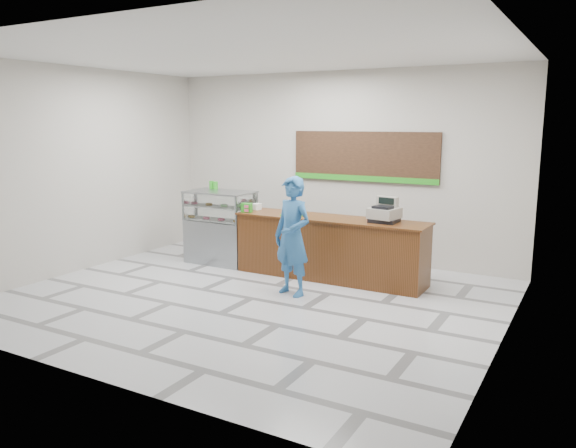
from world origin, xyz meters
The scene contains 16 objects.
floor centered at (0.00, 0.00, 0.00)m, with size 7.00×7.00×0.00m, color silver.
back_wall centered at (0.00, 3.00, 1.75)m, with size 7.00×7.00×0.00m, color #BAB5AB.
ceiling centered at (0.00, 0.00, 3.50)m, with size 7.00×7.00×0.00m, color silver.
sales_counter centered at (0.55, 1.55, 0.52)m, with size 3.26×0.76×1.03m.
display_case centered at (-1.67, 1.55, 0.67)m, with size 1.22×0.72×1.33m.
menu_board centered at (0.55, 2.96, 1.93)m, with size 2.80×0.06×0.90m.
cash_register centered at (1.47, 1.59, 1.18)m, with size 0.47×0.49×0.39m.
card_terminal centered at (1.34, 1.52, 1.05)m, with size 0.09×0.17×0.04m, color black.
serving_tray centered at (-0.08, 1.42, 1.04)m, with size 0.35×0.26×0.02m.
napkin_box centered at (-0.95, 1.66, 1.08)m, with size 0.13×0.13×0.11m, color white.
straw_cup centered at (-0.27, 1.62, 1.09)m, with size 0.09×0.09×0.13m, color silver.
promo_box centered at (-0.95, 1.34, 1.11)m, with size 0.18×0.12×0.16m, color green.
donut_decal centered at (1.28, 1.54, 1.03)m, with size 0.16×0.16×0.00m, color #DD5377.
green_cup_left centered at (-2.04, 1.80, 1.40)m, with size 0.09×0.09×0.15m, color green.
green_cup_right centered at (-1.94, 1.78, 1.40)m, with size 0.09×0.09×0.14m, color green.
customer centered at (0.43, 0.49, 0.89)m, with size 0.65×0.43×1.79m, color #2B65A1.
Camera 1 is at (4.37, -6.67, 2.58)m, focal length 35.00 mm.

